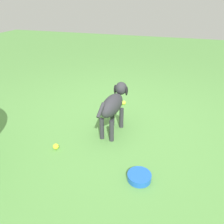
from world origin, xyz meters
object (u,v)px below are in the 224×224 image
(dog, at_px, (114,104))
(water_bowl, at_px, (139,177))
(tennis_ball_1, at_px, (56,146))
(tennis_ball_0, at_px, (124,103))

(dog, distance_m, water_bowl, 0.92)
(dog, distance_m, tennis_ball_1, 0.81)
(water_bowl, bearing_deg, tennis_ball_1, 169.72)
(tennis_ball_0, bearing_deg, water_bowl, -70.16)
(tennis_ball_0, bearing_deg, tennis_ball_1, -108.75)
(tennis_ball_1, bearing_deg, dog, 47.77)
(dog, bearing_deg, water_bowl, -141.82)
(dog, height_order, water_bowl, dog)
(dog, xyz_separation_m, water_bowl, (0.47, -0.72, -0.33))
(dog, distance_m, tennis_ball_0, 0.81)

